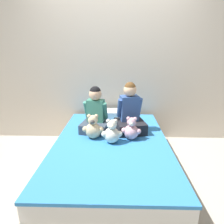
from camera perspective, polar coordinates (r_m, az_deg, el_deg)
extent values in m
plane|color=#B2A899|center=(2.58, -0.15, -17.27)|extent=(14.00, 14.00, 0.00)
cube|color=beige|center=(3.25, 0.43, 13.62)|extent=(8.00, 0.06, 2.50)
cube|color=brown|center=(2.52, -0.15, -15.10)|extent=(1.32, 2.02, 0.23)
cube|color=white|center=(2.41, -0.16, -10.91)|extent=(1.29, 1.98, 0.18)
cube|color=#337FC6|center=(2.36, -0.16, -8.62)|extent=(1.30, 2.00, 0.03)
cube|color=#384251|center=(2.61, -4.87, -4.23)|extent=(0.39, 0.38, 0.12)
cube|color=#3D8470|center=(2.59, -4.68, 0.39)|extent=(0.23, 0.16, 0.29)
sphere|color=#DBAD89|center=(2.53, -4.80, 5.14)|extent=(0.16, 0.16, 0.16)
sphere|color=black|center=(2.52, -4.81, 5.77)|extent=(0.14, 0.14, 0.14)
cylinder|color=#3D8470|center=(2.62, -7.29, 0.71)|extent=(0.08, 0.14, 0.24)
cylinder|color=#3D8470|center=(2.55, -2.00, 0.37)|extent=(0.08, 0.14, 0.24)
cube|color=black|center=(2.60, 5.19, -4.10)|extent=(0.42, 0.43, 0.14)
cube|color=#33518E|center=(2.57, 5.01, 1.13)|extent=(0.26, 0.21, 0.32)
sphere|color=#DBAD89|center=(2.51, 5.15, 6.27)|extent=(0.16, 0.16, 0.16)
sphere|color=brown|center=(2.51, 5.17, 6.91)|extent=(0.14, 0.14, 0.14)
cylinder|color=#33518E|center=(2.54, 2.17, 1.15)|extent=(0.08, 0.15, 0.26)
cylinder|color=#33518E|center=(2.60, 7.79, 1.43)|extent=(0.08, 0.15, 0.26)
sphere|color=#D1B78E|center=(2.41, -5.42, -5.29)|extent=(0.19, 0.19, 0.19)
sphere|color=#D1B78E|center=(2.36, -5.51, -2.26)|extent=(0.12, 0.12, 0.12)
sphere|color=#4C4742|center=(2.32, -5.65, -2.82)|extent=(0.05, 0.05, 0.05)
sphere|color=#D1B78E|center=(2.35, -6.56, -1.21)|extent=(0.05, 0.05, 0.05)
sphere|color=#D1B78E|center=(2.34, -4.52, -1.23)|extent=(0.05, 0.05, 0.05)
sphere|color=#D1B78E|center=(2.39, -7.62, -4.90)|extent=(0.07, 0.07, 0.07)
sphere|color=#D1B78E|center=(2.37, -3.33, -4.97)|extent=(0.07, 0.07, 0.07)
sphere|color=#DBA3B2|center=(2.38, 5.52, -5.71)|extent=(0.17, 0.17, 0.17)
sphere|color=#DBA3B2|center=(2.34, 5.61, -2.89)|extent=(0.11, 0.11, 0.11)
sphere|color=white|center=(2.30, 5.51, -3.41)|extent=(0.05, 0.05, 0.05)
sphere|color=#DBA3B2|center=(2.33, 4.68, -1.86)|extent=(0.05, 0.05, 0.05)
sphere|color=#DBA3B2|center=(2.32, 6.60, -1.96)|extent=(0.05, 0.05, 0.05)
sphere|color=#DBA3B2|center=(2.37, 3.49, -5.27)|extent=(0.07, 0.07, 0.07)
sphere|color=#DBA3B2|center=(2.36, 7.52, -5.50)|extent=(0.07, 0.07, 0.07)
sphere|color=silver|center=(2.29, -0.05, -6.62)|extent=(0.18, 0.18, 0.18)
sphere|color=silver|center=(2.24, -0.05, -3.62)|extent=(0.11, 0.11, 0.11)
sphere|color=beige|center=(2.20, 0.00, -4.20)|extent=(0.05, 0.05, 0.05)
sphere|color=silver|center=(2.22, -1.09, -2.59)|extent=(0.05, 0.05, 0.05)
sphere|color=silver|center=(2.22, 0.98, -2.56)|extent=(0.05, 0.05, 0.05)
sphere|color=silver|center=(2.26, -2.20, -6.32)|extent=(0.07, 0.07, 0.07)
sphere|color=silver|center=(2.27, 2.13, -6.25)|extent=(0.07, 0.07, 0.07)
cube|color=white|center=(3.12, 0.30, -0.55)|extent=(0.49, 0.26, 0.11)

